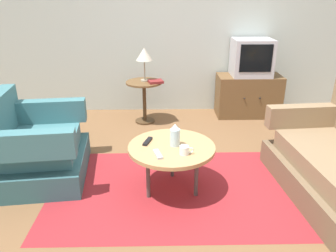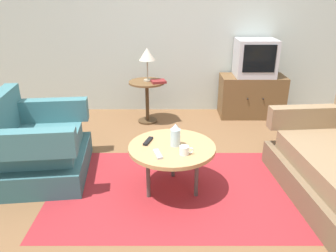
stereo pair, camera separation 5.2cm
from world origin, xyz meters
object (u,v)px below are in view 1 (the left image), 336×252
Objects in this scene: side_table at (144,93)px; tv_remote_silver at (158,154)px; table_lamp at (144,55)px; tv_stand at (248,95)px; mug at (185,150)px; coffee_table at (172,149)px; tv_remote_dark at (148,141)px; armchair at (35,149)px; vase at (175,135)px; book at (156,82)px; television at (252,57)px.

side_table is 3.49× the size of tv_remote_silver.
tv_remote_silver is at bearing -84.33° from table_lamp.
tv_stand reaches higher than mug.
tv_remote_dark is (-0.22, 0.08, 0.04)m from coffee_table.
tv_stand is (1.20, 2.00, -0.12)m from coffee_table.
side_table reaches higher than mug.
armchair is 1.43m from vase.
tv_remote_dark is 0.77× the size of book.
television is 2.43m from tv_remote_dark.
table_lamp is at bearing 20.40° from tv_remote_dark.
side_table is at bearing -170.11° from television.
television is at bearing 59.65° from vase.
tv_remote_silver is at bearing -121.17° from television.
vase is 1.68m from book.
table_lamp is 1.76m from tv_remote_dark.
vase is 0.94× the size of book.
mug is 0.71× the size of tv_remote_silver.
table_lamp reaches higher than side_table.
tv_remote_dark is at bearing 73.68° from armchair.
armchair reaches higher than side_table.
coffee_table is 0.14m from vase.
television is 1.54m from table_lamp.
side_table is (1.02, 1.46, 0.13)m from armchair.
armchair is 1.93m from table_lamp.
side_table reaches higher than tv_remote_silver.
tv_remote_dark is at bearing -86.73° from table_lamp.
table_lamp is 2.02× the size of book.
book is (-1.37, -0.33, -0.26)m from television.
armchair is 1.86m from book.
coffee_table is 1.33× the size of side_table.
tv_remote_dark is (0.10, -1.69, -0.48)m from table_lamp.
side_table is 1.56m from tv_stand.
book is at bearing 133.46° from armchair.
side_table is (-0.33, 1.74, 0.00)m from coffee_table.
tv_stand is 4.12× the size of book.
coffee_table is at bearing -79.87° from table_lamp.
vase is (-1.17, -1.99, 0.26)m from tv_stand.
vase is at bearing 72.62° from armchair.
coffee_table is 3.52× the size of book.
tv_stand is 2.33m from vase.
mug is (0.42, -1.93, -0.45)m from table_lamp.
side_table is 2.82× the size of vase.
television is 2.34m from vase.
armchair is at bearing -124.87° from side_table.
armchair is 1.17× the size of tv_stand.
television reaches higher than vase.
armchair is 1.79m from side_table.
book is (-0.27, 1.84, 0.11)m from mug.
coffee_table is (1.35, -0.28, 0.13)m from armchair.
vase is at bearing -120.44° from tv_stand.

